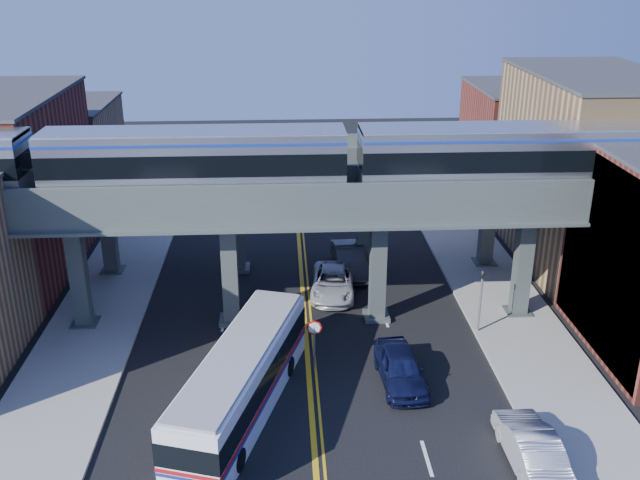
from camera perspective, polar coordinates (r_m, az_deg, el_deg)
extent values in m
plane|color=black|center=(33.00, -0.73, -12.98)|extent=(120.00, 120.00, 0.00)
cube|color=gray|center=(42.83, -16.96, -5.17)|extent=(5.00, 70.00, 0.16)
cube|color=gray|center=(43.41, 14.07, -4.48)|extent=(5.00, 70.00, 0.16)
cube|color=maroon|center=(48.33, -24.19, 3.86)|extent=(8.00, 14.00, 11.00)
cube|color=#94774C|center=(60.56, -19.89, 6.34)|extent=(8.00, 10.00, 8.00)
cube|color=#94774C|center=(49.02, 20.61, 5.24)|extent=(8.00, 14.00, 12.00)
cube|color=maroon|center=(61.10, 15.77, 7.44)|extent=(8.00, 10.00, 9.00)
cube|color=teal|center=(37.53, 21.75, -1.86)|extent=(0.10, 9.50, 9.50)
cube|color=#394241|center=(40.00, -18.73, -2.73)|extent=(0.85, 0.85, 6.00)
cube|color=#394241|center=(38.59, -7.22, -2.58)|extent=(0.85, 0.85, 6.00)
cube|color=#394241|center=(38.81, 4.65, -2.32)|extent=(0.85, 0.85, 6.00)
cube|color=#394241|center=(40.64, 15.91, -1.99)|extent=(0.85, 0.85, 6.00)
cube|color=#47524C|center=(37.13, -1.31, 2.75)|extent=(52.00, 3.60, 1.40)
cube|color=#394241|center=(46.26, -16.60, 0.86)|extent=(0.85, 0.85, 6.00)
cube|color=#394241|center=(45.05, -6.67, 1.10)|extent=(0.85, 0.85, 6.00)
cube|color=#394241|center=(45.24, 3.50, 1.30)|extent=(0.85, 0.85, 6.00)
cube|color=#394241|center=(46.82, 13.27, 1.46)|extent=(0.85, 0.85, 6.00)
cube|color=#47524C|center=(43.80, -1.62, 5.74)|extent=(52.00, 3.60, 1.40)
cube|color=black|center=(37.98, -17.07, 3.52)|extent=(2.19, 2.19, 0.25)
cube|color=black|center=(36.85, -2.29, 3.94)|extent=(2.19, 2.19, 0.25)
cube|color=silver|center=(36.62, -9.97, 6.31)|extent=(15.11, 2.88, 3.18)
cube|color=black|center=(36.58, -9.98, 6.53)|extent=(15.13, 2.94, 1.09)
cube|color=black|center=(37.45, 7.32, 4.07)|extent=(2.19, 2.19, 0.25)
cube|color=black|center=(40.32, 21.01, 4.06)|extent=(2.19, 2.19, 0.25)
cube|color=silver|center=(38.15, 14.66, 6.55)|extent=(15.11, 2.88, 3.18)
cube|color=black|center=(38.11, 14.68, 6.76)|extent=(15.13, 2.94, 1.09)
cylinder|color=slate|center=(34.91, -0.45, -8.61)|extent=(0.09, 0.09, 2.30)
cylinder|color=red|center=(34.37, -0.46, -7.03)|extent=(0.76, 0.04, 0.76)
cylinder|color=slate|center=(38.68, 12.67, -5.21)|extent=(0.12, 0.12, 3.20)
imported|color=black|center=(37.82, 12.92, -2.44)|extent=(0.15, 0.18, 0.90)
cube|color=white|center=(31.90, -6.30, -11.21)|extent=(5.86, 11.95, 3.03)
cube|color=black|center=(31.69, -6.33, -10.62)|extent=(5.93, 12.00, 1.03)
cube|color=#B21419|center=(32.06, -6.28, -11.65)|extent=(5.92, 12.00, 0.18)
cylinder|color=black|center=(29.68, -8.77, -16.65)|extent=(2.81, 1.71, 0.98)
cylinder|color=black|center=(35.05, -4.39, -9.80)|extent=(2.81, 1.71, 0.98)
imported|color=#0E1233|center=(34.17, 6.47, -10.14)|extent=(2.23, 4.96, 1.66)
imported|color=#2D2D2F|center=(45.25, 2.38, -1.58)|extent=(2.11, 5.37, 1.74)
imported|color=#B9B9BB|center=(42.43, 1.04, -3.40)|extent=(3.02, 5.63, 1.50)
imported|color=silver|center=(56.05, -0.04, 3.03)|extent=(2.17, 5.30, 1.54)
imported|color=#AFB0B4|center=(30.46, 16.48, -15.50)|extent=(1.78, 4.96, 1.63)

